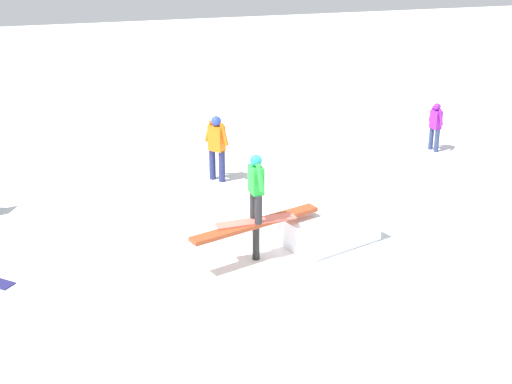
% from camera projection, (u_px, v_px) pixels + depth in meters
% --- Properties ---
extents(ground_plane, '(60.00, 60.00, 0.00)m').
position_uv_depth(ground_plane, '(256.00, 259.00, 13.60)').
color(ground_plane, white).
extents(rail_feature, '(2.69, 1.15, 0.78)m').
position_uv_depth(rail_feature, '(256.00, 227.00, 13.35)').
color(rail_feature, black).
rests_on(rail_feature, ground).
extents(snow_kicker_ramp, '(2.19, 2.00, 0.57)m').
position_uv_depth(snow_kicker_ramp, '(323.00, 225.00, 14.35)').
color(snow_kicker_ramp, white).
rests_on(snow_kicker_ramp, ground).
extents(main_rider_on_rail, '(1.55, 0.76, 1.32)m').
position_uv_depth(main_rider_on_rail, '(256.00, 190.00, 13.06)').
color(main_rider_on_rail, '#F36756').
rests_on(main_rider_on_rail, rail_feature).
extents(bystander_orange, '(0.52, 0.61, 1.62)m').
position_uv_depth(bystander_orange, '(217.00, 145.00, 17.11)').
color(bystander_orange, navy).
rests_on(bystander_orange, ground).
extents(bystander_purple, '(0.24, 0.59, 1.32)m').
position_uv_depth(bystander_purple, '(435.00, 124.00, 19.27)').
color(bystander_purple, navy).
rests_on(bystander_purple, ground).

